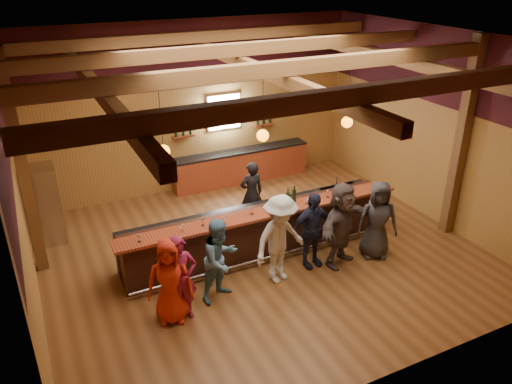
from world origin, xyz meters
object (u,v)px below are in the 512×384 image
customer_orange (170,281)px  customer_brown (341,225)px  customer_redvest (180,279)px  customer_denim (220,259)px  customer_dark (377,220)px  bar_counter (260,229)px  stainless_fridge (44,205)px  bottle_a (288,198)px  bartender (252,193)px  customer_navy (312,230)px  customer_white (280,239)px  ice_bucket (283,201)px  back_bar_cabinet (241,166)px

customer_orange → customer_brown: bearing=23.1°
customer_orange → customer_redvest: (0.18, -0.02, 0.00)m
customer_denim → customer_dark: customer_dark is taller
bar_counter → customer_orange: (-2.42, -1.40, 0.29)m
stainless_fridge → customer_redvest: bearing=-64.2°
bottle_a → bartender: bearing=97.4°
customer_navy → customer_white: bearing=-169.9°
customer_navy → bottle_a: size_ratio=4.89×
customer_denim → customer_redvest: bearing=174.9°
customer_denim → bartender: (1.77, 2.38, -0.03)m
customer_white → ice_bucket: size_ratio=8.53×
customer_dark → ice_bucket: size_ratio=7.97×
customer_denim → customer_white: customer_white is taller
customer_brown → bottle_a: 1.26m
customer_denim → customer_navy: bearing=-16.3°
customer_denim → bartender: bearing=32.0°
customer_white → customer_brown: customer_white is taller
customer_orange → ice_bucket: bearing=42.2°
customer_redvest → bottle_a: (2.81, 1.23, 0.43)m
bar_counter → ice_bucket: ice_bucket is taller
customer_brown → customer_denim: bearing=157.2°
bar_counter → bartender: (0.38, 1.20, 0.27)m
customer_navy → stainless_fridge: bearing=142.4°
customer_orange → customer_redvest: bearing=13.0°
bar_counter → customer_orange: bearing=-150.0°
customer_white → customer_brown: (1.42, -0.01, -0.01)m
bar_counter → customer_white: customer_white is taller
customer_orange → bartender: customer_orange is taller
customer_brown → customer_dark: bearing=-28.8°
back_bar_cabinet → customer_white: (-1.33, -4.75, 0.45)m
customer_denim → customer_brown: (2.67, -0.01, 0.09)m
customer_white → customer_brown: bearing=-16.1°
customer_navy → customer_orange: bearing=-174.6°
stainless_fridge → bartender: stainless_fridge is taller
customer_white → back_bar_cabinet: bearing=58.7°
stainless_fridge → customer_dark: size_ratio=1.04×
stainless_fridge → customer_white: size_ratio=0.97×
customer_redvest → customer_orange: bearing=177.8°
customer_denim → customer_dark: 3.52m
customer_denim → ice_bucket: bearing=6.3°
back_bar_cabinet → customer_redvest: 6.06m
customer_navy → bartender: 2.22m
customer_white → customer_dark: 2.28m
stainless_fridge → customer_navy: bearing=-35.6°
customer_denim → customer_dark: bearing=-23.0°
bar_counter → customer_dark: customer_dark is taller
stainless_fridge → customer_brown: size_ratio=0.98×
bar_counter → customer_brown: 1.78m
customer_orange → customer_redvest: 0.18m
ice_bucket → bartender: bearing=91.9°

